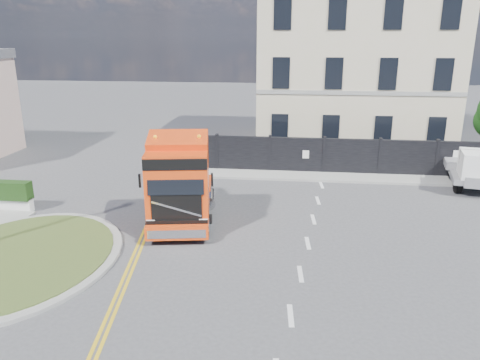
# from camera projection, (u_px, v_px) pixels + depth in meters

# --- Properties ---
(ground) EXTENTS (120.00, 120.00, 0.00)m
(ground) POSITION_uv_depth(u_px,v_px,m) (231.00, 235.00, 18.13)
(ground) COLOR #424244
(ground) RESTS_ON ground
(traffic_island) EXTENTS (6.80, 6.80, 0.17)m
(traffic_island) POSITION_uv_depth(u_px,v_px,m) (17.00, 259.00, 16.03)
(traffic_island) COLOR gray
(traffic_island) RESTS_ON ground
(hoarding_fence) EXTENTS (18.80, 0.25, 2.00)m
(hoarding_fence) POSITION_uv_depth(u_px,v_px,m) (371.00, 157.00, 25.65)
(hoarding_fence) COLOR black
(hoarding_fence) RESTS_ON ground
(georgian_building) EXTENTS (12.30, 10.30, 12.80)m
(georgian_building) POSITION_uv_depth(u_px,v_px,m) (352.00, 61.00, 31.40)
(georgian_building) COLOR beige
(georgian_building) RESTS_ON ground
(pavement_far) EXTENTS (20.00, 1.60, 0.12)m
(pavement_far) POSITION_uv_depth(u_px,v_px,m) (361.00, 178.00, 25.13)
(pavement_far) COLOR gray
(pavement_far) RESTS_ON ground
(truck) EXTENTS (3.27, 6.48, 3.71)m
(truck) POSITION_uv_depth(u_px,v_px,m) (180.00, 185.00, 18.74)
(truck) COLOR black
(truck) RESTS_ON ground
(flatbed_pickup) EXTENTS (2.89, 5.31, 2.08)m
(flatbed_pickup) POSITION_uv_depth(u_px,v_px,m) (477.00, 168.00, 23.10)
(flatbed_pickup) COLOR slate
(flatbed_pickup) RESTS_ON ground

